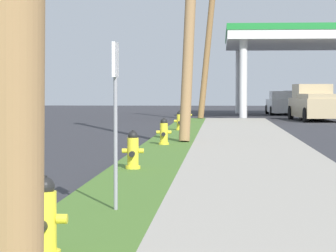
% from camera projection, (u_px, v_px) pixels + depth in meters
% --- Properties ---
extents(fire_hydrant_nearest, '(0.42, 0.37, 0.74)m').
position_uv_depth(fire_hydrant_nearest, '(44.00, 221.00, 7.10)').
color(fire_hydrant_nearest, yellow).
rests_on(fire_hydrant_nearest, grass_verge).
extents(fire_hydrant_second, '(0.42, 0.38, 0.74)m').
position_uv_depth(fire_hydrant_second, '(133.00, 152.00, 15.06)').
color(fire_hydrant_second, yellow).
rests_on(fire_hydrant_second, grass_verge).
extents(fire_hydrant_third, '(0.42, 0.37, 0.74)m').
position_uv_depth(fire_hydrant_third, '(164.00, 133.00, 21.77)').
color(fire_hydrant_third, yellow).
rests_on(fire_hydrant_third, grass_verge).
extents(fire_hydrant_fourth, '(0.42, 0.37, 0.74)m').
position_uv_depth(fire_hydrant_fourth, '(180.00, 122.00, 29.64)').
color(fire_hydrant_fourth, yellow).
rests_on(fire_hydrant_fourth, grass_verge).
extents(fire_hydrant_fifth, '(0.42, 0.38, 0.74)m').
position_uv_depth(fire_hydrant_fifth, '(187.00, 115.00, 36.99)').
color(fire_hydrant_fifth, yellow).
rests_on(fire_hydrant_fifth, grass_verge).
extents(utility_pole_background, '(1.73, 0.94, 8.96)m').
position_uv_depth(utility_pole_background, '(209.00, 33.00, 41.83)').
color(utility_pole_background, olive).
rests_on(utility_pole_background, grass_verge).
extents(street_sign_post, '(0.05, 0.36, 2.12)m').
position_uv_depth(street_sign_post, '(115.00, 90.00, 9.85)').
color(street_sign_post, gray).
rests_on(street_sign_post, grass_verge).
extents(car_white_by_near_pump, '(2.06, 4.55, 1.57)m').
position_uv_depth(car_white_by_near_pump, '(282.00, 104.00, 52.46)').
color(car_white_by_near_pump, white).
rests_on(car_white_by_near_pump, ground).
extents(truck_tan_at_forecourt, '(2.56, 5.56, 1.97)m').
position_uv_depth(truck_tan_at_forecourt, '(315.00, 104.00, 41.78)').
color(truck_tan_at_forecourt, tan).
rests_on(truck_tan_at_forecourt, ground).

